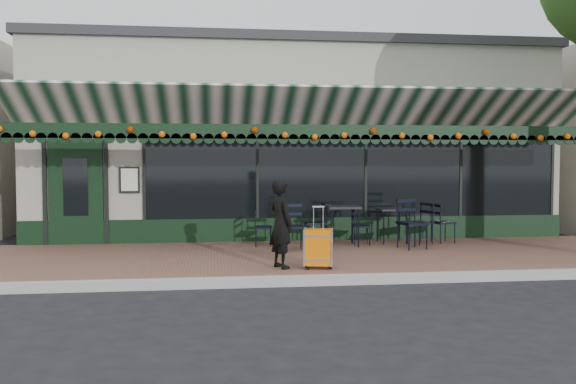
{
  "coord_description": "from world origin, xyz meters",
  "views": [
    {
      "loc": [
        -1.98,
        -9.17,
        1.91
      ],
      "look_at": [
        -0.63,
        1.6,
        1.34
      ],
      "focal_mm": 38.0,
      "sensor_mm": 36.0,
      "label": 1
    }
  ],
  "objects": [
    {
      "name": "chair_a_front",
      "position": [
        1.97,
        2.47,
        0.65
      ],
      "size": [
        0.61,
        0.61,
        1.0
      ],
      "primitive_type": null,
      "rotation": [
        0.0,
        0.0,
        0.26
      ],
      "color": "black",
      "rests_on": "sidewalk"
    },
    {
      "name": "chair_b_right",
      "position": [
        1.11,
        3.16,
        0.53
      ],
      "size": [
        0.41,
        0.41,
        0.76
      ],
      "primitive_type": null,
      "rotation": [
        0.0,
        0.0,
        1.47
      ],
      "color": "black",
      "rests_on": "sidewalk"
    },
    {
      "name": "suitcase",
      "position": [
        -0.27,
        0.5,
        0.49
      ],
      "size": [
        0.49,
        0.34,
        1.01
      ],
      "rotation": [
        0.0,
        0.0,
        -0.23
      ],
      "color": "orange",
      "rests_on": "sidewalk"
    },
    {
      "name": "sidewalk",
      "position": [
        0.0,
        2.0,
        0.07
      ],
      "size": [
        18.0,
        4.0,
        0.15
      ],
      "primitive_type": "cube",
      "color": "brown",
      "rests_on": "ground"
    },
    {
      "name": "cafe_table_a",
      "position": [
        1.83,
        3.37,
        0.81
      ],
      "size": [
        0.6,
        0.6,
        0.74
      ],
      "color": "black",
      "rests_on": "sidewalk"
    },
    {
      "name": "restaurant_building",
      "position": [
        0.0,
        7.84,
        2.27
      ],
      "size": [
        12.0,
        9.6,
        4.5
      ],
      "color": "#A19C8B",
      "rests_on": "ground"
    },
    {
      "name": "chair_solo",
      "position": [
        -0.94,
        3.25,
        0.53
      ],
      "size": [
        0.4,
        0.4,
        0.75
      ],
      "primitive_type": null,
      "rotation": [
        0.0,
        0.0,
        1.5
      ],
      "color": "black",
      "rests_on": "sidewalk"
    },
    {
      "name": "curb",
      "position": [
        0.0,
        -0.08,
        0.07
      ],
      "size": [
        18.0,
        0.16,
        0.15
      ],
      "primitive_type": "cube",
      "color": "#9E9E99",
      "rests_on": "ground"
    },
    {
      "name": "chair_a_left",
      "position": [
        2.35,
        3.09,
        0.59
      ],
      "size": [
        0.58,
        0.58,
        0.88
      ],
      "primitive_type": null,
      "rotation": [
        0.0,
        0.0,
        -1.16
      ],
      "color": "black",
      "rests_on": "sidewalk"
    },
    {
      "name": "chair_a_right",
      "position": [
        2.91,
        3.22,
        0.58
      ],
      "size": [
        0.51,
        0.51,
        0.85
      ],
      "primitive_type": null,
      "rotation": [
        0.0,
        0.0,
        1.78
      ],
      "color": "black",
      "rests_on": "sidewalk"
    },
    {
      "name": "woman",
      "position": [
        -0.87,
        0.65,
        0.88
      ],
      "size": [
        0.54,
        0.63,
        1.47
      ],
      "primitive_type": "imported",
      "rotation": [
        0.0,
        0.0,
        2.0
      ],
      "color": "black",
      "rests_on": "sidewalk"
    },
    {
      "name": "ground",
      "position": [
        0.0,
        0.0,
        0.0
      ],
      "size": [
        80.0,
        80.0,
        0.0
      ],
      "primitive_type": "plane",
      "color": "black",
      "rests_on": "ground"
    },
    {
      "name": "chair_b_front",
      "position": [
        -0.42,
        2.46,
        0.61
      ],
      "size": [
        0.48,
        0.48,
        0.92
      ],
      "primitive_type": null,
      "rotation": [
        0.0,
        0.0,
        0.04
      ],
      "color": "black",
      "rests_on": "sidewalk"
    },
    {
      "name": "cafe_table_b",
      "position": [
        0.68,
        3.07,
        0.89
      ],
      "size": [
        0.67,
        0.67,
        0.82
      ],
      "color": "black",
      "rests_on": "sidewalk"
    },
    {
      "name": "chair_b_left",
      "position": [
        0.15,
        3.34,
        0.59
      ],
      "size": [
        0.45,
        0.45,
        0.88
      ],
      "primitive_type": null,
      "rotation": [
        0.0,
        0.0,
        -1.54
      ],
      "color": "black",
      "rests_on": "sidewalk"
    }
  ]
}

